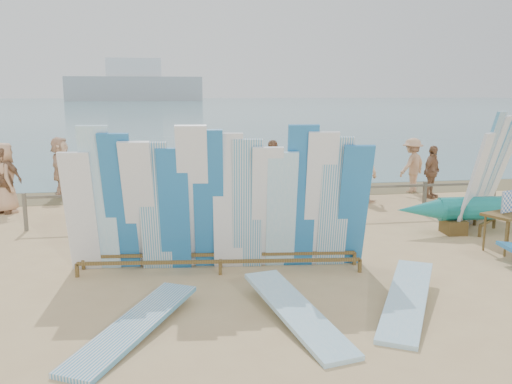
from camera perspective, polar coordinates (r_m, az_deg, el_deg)
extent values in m
plane|color=tan|center=(10.93, 5.36, -6.69)|extent=(160.00, 160.00, 0.00)
cube|color=slate|center=(138.14, -8.60, 9.11)|extent=(320.00, 240.00, 0.02)
cube|color=brown|center=(17.79, -0.61, 0.09)|extent=(40.00, 2.60, 0.01)
cube|color=#999EA3|center=(190.31, -12.64, 10.55)|extent=(45.00, 8.00, 8.00)
cube|color=silver|center=(190.46, -12.72, 12.66)|extent=(18.00, 6.00, 6.00)
cube|color=#675F4E|center=(13.58, 2.16, 0.23)|extent=(12.00, 0.06, 0.06)
cube|color=#675F4E|center=(13.76, -23.13, -1.97)|extent=(0.08, 0.08, 0.90)
cube|color=#675F4E|center=(13.43, -14.81, -1.76)|extent=(0.08, 0.08, 0.90)
cube|color=#675F4E|center=(13.39, -6.26, -1.50)|extent=(0.08, 0.08, 0.90)
cube|color=#675F4E|center=(13.65, 2.15, -1.22)|extent=(0.08, 0.08, 0.90)
cube|color=#675F4E|center=(14.19, 10.08, -0.92)|extent=(0.08, 0.08, 0.90)
cube|color=#675F4E|center=(14.97, 17.31, -0.64)|extent=(0.08, 0.08, 0.90)
cube|color=#675F4E|center=(15.97, 23.73, -0.38)|extent=(0.08, 0.08, 0.90)
cube|color=brown|center=(9.76, -3.80, -7.32)|extent=(5.02, 0.65, 0.06)
cube|color=brown|center=(10.16, -3.76, -6.58)|extent=(5.02, 0.65, 0.06)
cube|color=white|center=(10.08, -17.99, -2.11)|extent=(0.60, 0.65, 2.23)
cube|color=#92CEEB|center=(9.95, -16.14, -0.84)|extent=(0.61, 0.71, 2.68)
cube|color=#2470B4|center=(9.89, -14.16, -1.19)|extent=(0.62, 0.81, 2.55)
cube|color=white|center=(9.84, -12.16, -1.56)|extent=(0.63, 0.92, 2.42)
cube|color=white|center=(9.80, -10.62, -1.63)|extent=(0.59, 0.60, 2.39)
cube|color=#2470B4|center=(9.77, -8.59, -1.91)|extent=(0.59, 0.61, 2.29)
cube|color=white|center=(9.71, -6.59, -0.75)|extent=(0.63, 0.91, 2.68)
cube|color=#2470B4|center=(9.70, -5.02, -0.96)|extent=(0.62, 0.80, 2.61)
cube|color=white|center=(9.70, -2.96, -1.14)|extent=(0.60, 0.63, 2.54)
cube|color=white|center=(9.71, -0.91, -1.42)|extent=(0.60, 0.64, 2.44)
cube|color=white|center=(9.75, 1.13, -1.78)|extent=(0.61, 0.76, 2.30)
cube|color=#92CEEB|center=(9.78, 2.68, -2.02)|extent=(0.61, 0.71, 2.21)
cube|color=#2470B4|center=(9.77, 4.72, -0.66)|extent=(0.61, 0.71, 2.68)
cube|color=white|center=(9.83, 6.72, -0.97)|extent=(0.61, 0.77, 2.56)
cube|color=white|center=(9.89, 8.24, -1.21)|extent=(0.61, 0.71, 2.47)
cube|color=#2470B4|center=(9.98, 10.18, -1.57)|extent=(0.62, 0.85, 2.33)
cube|color=brown|center=(14.15, 23.80, -2.50)|extent=(1.60, 1.37, 0.06)
cube|color=brown|center=(14.28, 22.07, -2.27)|extent=(1.60, 1.37, 0.06)
cube|color=white|center=(13.15, 21.97, 0.77)|extent=(0.82, 0.83, 2.35)
cube|color=white|center=(13.57, 22.68, 1.98)|extent=(0.92, 0.95, 2.80)
cube|color=white|center=(14.04, 23.27, 1.96)|extent=(0.94, 0.96, 2.69)
cube|color=white|center=(14.51, 23.81, 1.95)|extent=(0.95, 0.97, 2.57)
cube|color=white|center=(14.89, 24.23, 1.90)|extent=(0.96, 0.98, 2.46)
cube|color=brown|center=(13.31, 20.06, -3.43)|extent=(0.49, 0.57, 0.33)
cone|color=teal|center=(12.88, 16.89, -1.78)|extent=(1.12, 0.58, 0.51)
cube|color=brown|center=(12.18, 25.08, -2.17)|extent=(1.13, 0.96, 0.06)
cube|color=white|center=(12.12, 25.18, -0.88)|extent=(0.48, 0.21, 0.45)
cube|color=#92CEEB|center=(7.96, 4.23, -13.45)|extent=(1.11, 2.75, 0.32)
cube|color=#92CEEB|center=(8.64, 15.55, -11.83)|extent=(1.86, 2.60, 0.35)
cube|color=white|center=(7.76, -12.68, -14.34)|extent=(1.81, 2.63, 0.23)
cube|color=red|center=(14.26, 3.77, -1.40)|extent=(0.54, 0.50, 0.04)
cube|color=red|center=(14.41, 3.68, -0.25)|extent=(0.50, 0.20, 0.49)
cube|color=red|center=(14.88, 5.05, -0.87)|extent=(0.64, 0.61, 0.05)
cube|color=red|center=(15.00, 4.58, 0.24)|extent=(0.53, 0.32, 0.51)
cube|color=red|center=(14.93, 6.96, 0.32)|extent=(0.58, 0.87, 0.60)
cube|color=red|center=(15.16, 6.51, 1.95)|extent=(0.51, 0.23, 0.38)
imported|color=#8C6042|center=(17.28, 10.14, 2.28)|extent=(0.66, 0.59, 1.59)
imported|color=tan|center=(16.02, -24.92, 1.36)|extent=(0.76, 1.02, 1.89)
imported|color=beige|center=(16.39, 11.51, 1.74)|extent=(0.67, 0.84, 1.56)
imported|color=tan|center=(18.18, 16.11, 2.71)|extent=(1.21, 1.00, 1.76)
imported|color=#8C6042|center=(16.18, 1.76, 2.30)|extent=(0.92, 1.16, 1.82)
imported|color=tan|center=(14.82, 8.37, 0.96)|extent=(0.74, 0.84, 1.58)
imported|color=#8C6042|center=(15.61, -17.48, 1.27)|extent=(0.68, 0.67, 1.69)
imported|color=beige|center=(14.42, -4.46, 0.89)|extent=(0.85, 0.81, 1.64)
imported|color=beige|center=(17.83, -19.88, 2.51)|extent=(0.57, 1.73, 1.86)
imported|color=#8C6042|center=(17.40, 18.01, 2.03)|extent=(1.00, 0.91, 1.62)
imported|color=#8C6042|center=(15.95, -25.06, 1.14)|extent=(1.14, 0.79, 1.80)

